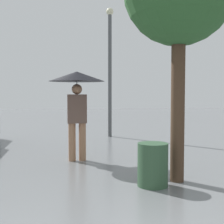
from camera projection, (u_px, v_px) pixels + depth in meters
pedestrian at (77, 88)px, 7.00m from camera, size 1.25×1.25×2.02m
street_lamp at (110, 64)px, 10.98m from camera, size 0.26×0.26×4.52m
trash_bin at (153, 165)px, 5.13m from camera, size 0.50×0.50×0.71m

